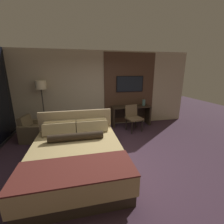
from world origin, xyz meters
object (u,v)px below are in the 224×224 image
bed (77,155)px  tv (130,84)px  armchair_by_window (35,131)px  floor_lamp (41,89)px  desk (131,112)px  desk_chair (133,115)px  vase_tall (144,103)px

bed → tv: 3.57m
armchair_by_window → floor_lamp: size_ratio=0.50×
tv → desk: bearing=-90.0°
bed → desk_chair: 2.72m
vase_tall → floor_lamp: bearing=-179.9°
tv → desk_chair: size_ratio=1.18×
armchair_by_window → vase_tall: bearing=-71.0°
vase_tall → desk_chair: bearing=-140.2°
bed → desk: size_ratio=1.50×
bed → desk: (2.06, 2.43, 0.17)m
tv → floor_lamp: 3.17m
tv → vase_tall: (0.53, -0.22, -0.71)m
tv → desk_chair: tv is taller
desk_chair → armchair_by_window: (-3.24, -0.06, -0.29)m
bed → vase_tall: size_ratio=9.69×
tv → desk_chair: bearing=-98.4°
bed → floor_lamp: 2.89m
bed → tv: size_ratio=2.11×
desk_chair → floor_lamp: floor_lamp is taller
desk → desk_chair: size_ratio=1.65×
desk_chair → armchair_by_window: bearing=168.7°
bed → desk: bearing=49.8°
desk → desk_chair: 0.56m
tv → floor_lamp: (-3.16, -0.22, -0.10)m
desk → vase_tall: vase_tall is taller
tv → armchair_by_window: (-3.35, -0.81, -1.34)m
desk → floor_lamp: floor_lamp is taller
bed → tv: bearing=52.0°
armchair_by_window → vase_tall: (3.88, 0.59, 0.62)m
armchair_by_window → floor_lamp: (0.19, 0.58, 1.24)m
desk → desk_chair: bearing=-101.5°
tv → vase_tall: bearing=-22.2°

